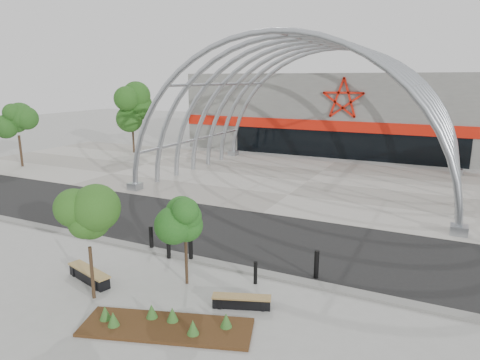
% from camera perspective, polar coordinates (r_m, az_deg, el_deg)
% --- Properties ---
extents(ground, '(140.00, 140.00, 0.00)m').
position_cam_1_polar(ground, '(18.64, -5.48, -10.39)').
color(ground, '#9A9A95').
rests_on(ground, ground).
extents(road, '(140.00, 7.00, 0.02)m').
position_cam_1_polar(road, '(21.48, -0.59, -7.02)').
color(road, black).
rests_on(road, ground).
extents(forecourt, '(60.00, 17.00, 0.04)m').
position_cam_1_polar(forecourt, '(32.21, 8.99, -0.21)').
color(forecourt, gray).
rests_on(forecourt, ground).
extents(kerb, '(60.00, 0.50, 0.12)m').
position_cam_1_polar(kerb, '(18.43, -5.89, -10.49)').
color(kerb, slate).
rests_on(kerb, ground).
extents(arena_building, '(34.00, 15.24, 8.00)m').
position_cam_1_polar(arena_building, '(48.92, 15.46, 8.80)').
color(arena_building, slate).
rests_on(arena_building, ground).
extents(vault_canopy, '(20.80, 15.80, 20.36)m').
position_cam_1_polar(vault_canopy, '(32.21, 8.99, -0.21)').
color(vault_canopy, '#989DA3').
rests_on(vault_canopy, ground).
extents(planting_bed, '(5.50, 3.17, 0.56)m').
position_cam_1_polar(planting_bed, '(14.06, -10.02, -18.42)').
color(planting_bed, '#321E0C').
rests_on(planting_bed, ground).
extents(street_tree_0, '(1.64, 1.64, 3.73)m').
position_cam_1_polar(street_tree_0, '(15.33, -19.62, -5.73)').
color(street_tree_0, black).
rests_on(street_tree_0, ground).
extents(street_tree_1, '(1.40, 1.40, 3.32)m').
position_cam_1_polar(street_tree_1, '(15.72, -7.33, -5.72)').
color(street_tree_1, black).
rests_on(street_tree_1, ground).
extents(bench_0, '(2.34, 1.11, 0.48)m').
position_cam_1_polar(bench_0, '(17.53, -19.47, -11.92)').
color(bench_0, black).
rests_on(bench_0, ground).
extents(bench_1, '(2.01, 1.09, 0.41)m').
position_cam_1_polar(bench_1, '(14.89, 0.21, -15.94)').
color(bench_1, black).
rests_on(bench_1, ground).
extents(bollard_0, '(0.18, 0.18, 1.11)m').
position_cam_1_polar(bollard_0, '(19.66, -11.76, -7.60)').
color(bollard_0, black).
rests_on(bollard_0, ground).
extents(bollard_1, '(0.17, 0.17, 1.08)m').
position_cam_1_polar(bollard_1, '(18.66, -9.51, -8.69)').
color(bollard_1, black).
rests_on(bollard_1, ground).
extents(bollard_2, '(0.18, 0.18, 1.13)m').
position_cam_1_polar(bollard_2, '(18.22, -6.60, -9.07)').
color(bollard_2, black).
rests_on(bollard_2, ground).
extents(bollard_3, '(0.14, 0.14, 0.88)m').
position_cam_1_polar(bollard_3, '(16.31, 2.07, -12.25)').
color(bollard_3, black).
rests_on(bollard_3, ground).
extents(bollard_4, '(0.18, 0.18, 1.14)m').
position_cam_1_polar(bollard_4, '(16.90, 10.16, -11.04)').
color(bollard_4, black).
rests_on(bollard_4, ground).
extents(bg_tree_0, '(3.00, 3.00, 6.45)m').
position_cam_1_polar(bg_tree_0, '(45.16, -14.27, 9.35)').
color(bg_tree_0, black).
rests_on(bg_tree_0, ground).
extents(bg_tree_2, '(2.55, 2.55, 5.38)m').
position_cam_1_polar(bg_tree_2, '(41.27, -27.56, 6.83)').
color(bg_tree_2, black).
rests_on(bg_tree_2, ground).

